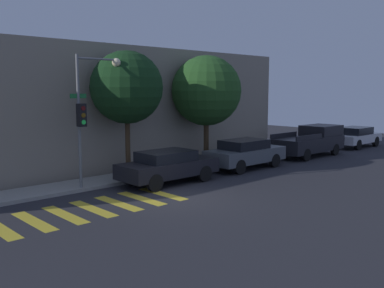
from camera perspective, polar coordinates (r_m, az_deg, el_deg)
ground_plane at (r=16.18m, az=-2.27°, el=-7.18°), size 60.00×60.00×0.00m
sidewalk at (r=19.41m, az=-10.34°, el=-4.66°), size 26.00×1.88×0.14m
building_row at (r=22.79m, az=-16.48°, el=4.58°), size 26.00×6.00×6.19m
crosswalk at (r=15.11m, az=-13.11°, el=-8.41°), size 6.60×2.60×0.00m
traffic_light_pole at (r=17.53m, az=-13.55°, el=5.32°), size 2.32×0.56×5.41m
sedan_near_corner at (r=18.48m, az=-3.22°, el=-2.91°), size 4.49×1.83×1.43m
sedan_middle at (r=22.12m, az=7.10°, el=-1.20°), size 4.54×1.84×1.51m
pickup_truck at (r=27.19m, az=15.59°, el=0.42°), size 5.28×2.01×1.83m
sedan_far_end at (r=32.36m, az=20.99°, el=0.96°), size 4.42×1.87×1.43m
tree_near_corner at (r=19.60m, az=-8.70°, el=7.45°), size 3.29×3.29×5.79m
tree_midblock at (r=22.87m, az=1.93°, el=7.10°), size 3.73×3.73×5.85m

